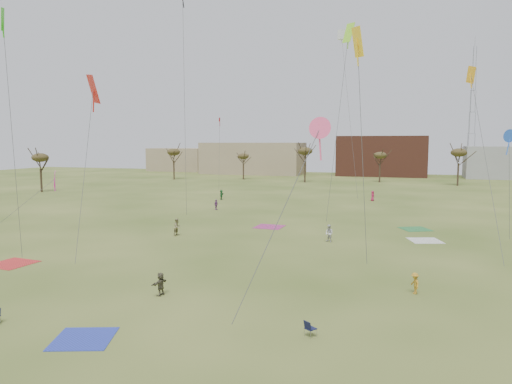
% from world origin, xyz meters
% --- Properties ---
extents(ground, '(260.00, 260.00, 0.00)m').
position_xyz_m(ground, '(0.00, 0.00, 0.00)').
color(ground, '#375019').
rests_on(ground, ground).
extents(spectator_fore_b, '(0.90, 1.05, 1.88)m').
position_xyz_m(spectator_fore_b, '(-10.31, 15.91, 0.94)').
color(spectator_fore_b, '#91885C').
rests_on(spectator_fore_b, ground).
extents(spectator_fore_c, '(0.71, 1.49, 1.55)m').
position_xyz_m(spectator_fore_c, '(-1.83, -2.66, 0.77)').
color(spectator_fore_c, brown).
rests_on(spectator_fore_c, ground).
extents(flyer_mid_b, '(0.87, 1.07, 1.44)m').
position_xyz_m(flyer_mid_b, '(14.18, 2.96, 0.72)').
color(flyer_mid_b, '#BB8723').
rests_on(flyer_mid_b, ground).
extents(spectator_mid_d, '(0.53, 0.96, 1.56)m').
position_xyz_m(spectator_mid_d, '(-14.09, 35.55, 0.78)').
color(spectator_mid_d, '#773683').
rests_on(spectator_mid_d, ground).
extents(spectator_mid_e, '(1.09, 1.02, 1.79)m').
position_xyz_m(spectator_mid_e, '(5.97, 17.68, 0.89)').
color(spectator_mid_e, silver).
rests_on(spectator_mid_e, ground).
extents(flyer_far_a, '(0.69, 1.68, 1.76)m').
position_xyz_m(flyer_far_a, '(-18.23, 47.68, 0.88)').
color(flyer_far_a, '#236934').
rests_on(flyer_far_a, ground).
extents(flyer_far_b, '(0.86, 1.01, 1.76)m').
position_xyz_m(flyer_far_b, '(7.42, 54.03, 0.88)').
color(flyer_far_b, '#B11E4C').
rests_on(flyer_far_b, ground).
extents(blanket_red, '(3.50, 3.50, 0.03)m').
position_xyz_m(blanket_red, '(-17.78, 0.70, 0.00)').
color(blanket_red, red).
rests_on(blanket_red, ground).
extents(blanket_blue, '(3.76, 3.76, 0.03)m').
position_xyz_m(blanket_blue, '(-2.09, -10.15, 0.00)').
color(blanket_blue, '#2A3CB8').
rests_on(blanket_blue, ground).
extents(blanket_cream, '(3.89, 3.89, 0.03)m').
position_xyz_m(blanket_cream, '(15.28, 21.46, 0.00)').
color(blanket_cream, silver).
rests_on(blanket_cream, ground).
extents(blanket_plum, '(3.38, 3.38, 0.03)m').
position_xyz_m(blanket_plum, '(-2.31, 24.15, 0.00)').
color(blanket_plum, '#A93478').
rests_on(blanket_plum, ground).
extents(blanket_olive, '(4.14, 4.14, 0.03)m').
position_xyz_m(blanket_olive, '(14.34, 28.01, 0.00)').
color(blanket_olive, '#2D7D3D').
rests_on(blanket_olive, ground).
extents(camp_chair_center, '(0.72, 0.73, 0.87)m').
position_xyz_m(camp_chair_center, '(8.98, -6.15, 0.26)').
color(camp_chair_center, '#141838').
rests_on(camp_chair_center, ground).
extents(kites_aloft, '(65.46, 61.75, 27.91)m').
position_xyz_m(kites_aloft, '(-0.51, 31.97, 22.63)').
color(kites_aloft, red).
rests_on(kites_aloft, ground).
extents(tree_line, '(117.44, 49.32, 8.91)m').
position_xyz_m(tree_line, '(-2.85, 79.12, 7.09)').
color(tree_line, '#3A2B1E').
rests_on(tree_line, ground).
extents(building_tan, '(32.00, 14.00, 10.00)m').
position_xyz_m(building_tan, '(-35.00, 115.00, 5.00)').
color(building_tan, '#937F60').
rests_on(building_tan, ground).
extents(building_brick, '(26.00, 16.00, 12.00)m').
position_xyz_m(building_brick, '(5.00, 120.00, 6.00)').
color(building_brick, brown).
rests_on(building_brick, ground).
extents(building_grey, '(24.00, 12.00, 9.00)m').
position_xyz_m(building_grey, '(40.00, 118.00, 4.50)').
color(building_grey, gray).
rests_on(building_grey, ground).
extents(building_tan_west, '(20.00, 12.00, 8.00)m').
position_xyz_m(building_tan_west, '(-65.00, 122.00, 4.00)').
color(building_tan_west, '#937F60').
rests_on(building_tan_west, ground).
extents(radio_tower, '(1.51, 1.72, 41.00)m').
position_xyz_m(radio_tower, '(30.00, 125.00, 19.21)').
color(radio_tower, '#9EA3A8').
rests_on(radio_tower, ground).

